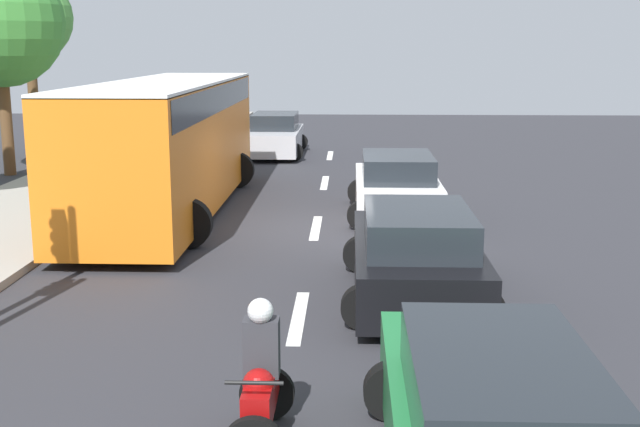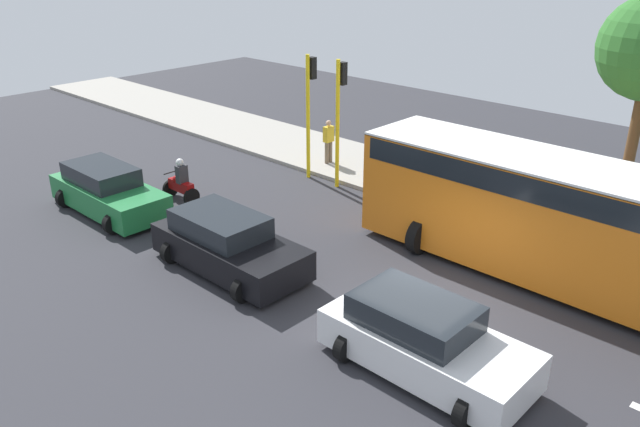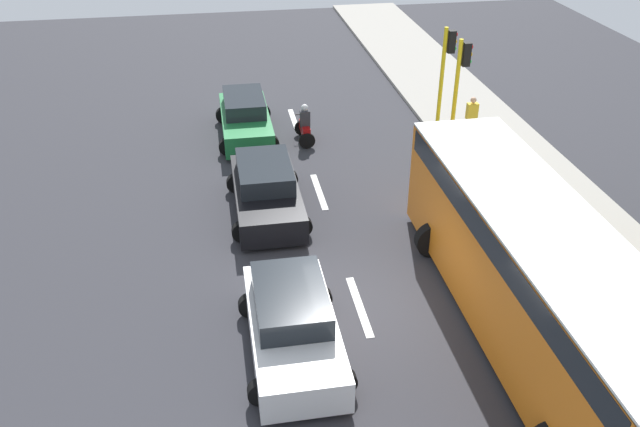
% 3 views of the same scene
% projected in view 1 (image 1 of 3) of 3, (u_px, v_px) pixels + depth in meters
% --- Properties ---
extents(ground_plane, '(40.00, 60.00, 0.10)m').
position_uv_depth(ground_plane, '(316.00, 230.00, 17.91)').
color(ground_plane, '#2D2D33').
extents(sidewalk, '(4.00, 60.00, 0.15)m').
position_uv_depth(sidewalk, '(6.00, 222.00, 18.15)').
color(sidewalk, '#9E998E').
rests_on(sidewalk, ground).
extents(lane_stripe_far_north, '(0.20, 2.40, 0.01)m').
position_uv_depth(lane_stripe_far_north, '(330.00, 155.00, 29.64)').
color(lane_stripe_far_north, white).
rests_on(lane_stripe_far_north, ground).
extents(lane_stripe_north, '(0.20, 2.40, 0.01)m').
position_uv_depth(lane_stripe_north, '(325.00, 183.00, 23.77)').
color(lane_stripe_north, white).
rests_on(lane_stripe_north, ground).
extents(lane_stripe_mid, '(0.20, 2.40, 0.01)m').
position_uv_depth(lane_stripe_mid, '(316.00, 228.00, 17.90)').
color(lane_stripe_mid, white).
rests_on(lane_stripe_mid, ground).
extents(lane_stripe_south, '(0.20, 2.40, 0.01)m').
position_uv_depth(lane_stripe_south, '(299.00, 317.00, 12.03)').
color(lane_stripe_south, white).
rests_on(lane_stripe_south, ground).
extents(car_green, '(2.19, 4.54, 1.52)m').
position_uv_depth(car_green, '(491.00, 427.00, 7.04)').
color(car_green, '#1E7238').
rests_on(car_green, ground).
extents(car_white, '(2.31, 4.35, 1.52)m').
position_uv_depth(car_white, '(397.00, 187.00, 18.91)').
color(car_white, white).
rests_on(car_white, ground).
extents(car_black, '(2.34, 4.51, 1.52)m').
position_uv_depth(car_black, '(416.00, 256.00, 12.75)').
color(car_black, black).
rests_on(car_black, ground).
extents(car_silver, '(2.29, 4.50, 1.52)m').
position_uv_depth(car_silver, '(275.00, 136.00, 29.64)').
color(car_silver, '#B7B7BC').
rests_on(car_silver, ground).
extents(city_bus, '(3.20, 11.00, 3.16)m').
position_uv_depth(city_bus, '(169.00, 136.00, 19.26)').
color(city_bus, orange).
rests_on(city_bus, ground).
extents(motorcycle, '(0.60, 1.30, 1.53)m').
position_uv_depth(motorcycle, '(261.00, 385.00, 8.08)').
color(motorcycle, black).
rests_on(motorcycle, ground).
extents(street_tree_center, '(3.13, 3.13, 6.51)m').
position_uv_depth(street_tree_center, '(28.00, 19.00, 28.44)').
color(street_tree_center, brown).
rests_on(street_tree_center, ground).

